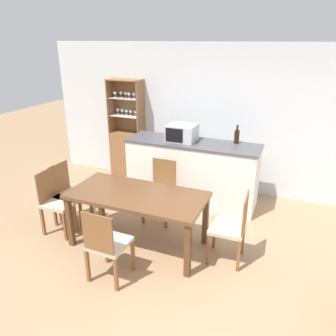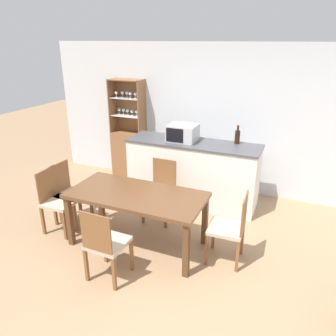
{
  "view_description": "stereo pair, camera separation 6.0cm",
  "coord_description": "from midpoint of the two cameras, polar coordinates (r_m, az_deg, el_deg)",
  "views": [
    {
      "loc": [
        1.21,
        -2.91,
        2.6
      ],
      "look_at": [
        -0.46,
        1.15,
        0.85
      ],
      "focal_mm": 35.0,
      "sensor_mm": 36.0,
      "label": 1
    },
    {
      "loc": [
        1.27,
        -2.89,
        2.6
      ],
      "look_at": [
        -0.46,
        1.15,
        0.85
      ],
      "focal_mm": 35.0,
      "sensor_mm": 36.0,
      "label": 2
    }
  ],
  "objects": [
    {
      "name": "ground_plane",
      "position": [
        4.08,
        -0.05,
        -17.81
      ],
      "size": [
        18.0,
        18.0,
        0.0
      ],
      "primitive_type": "plane",
      "color": "#A37F5B"
    },
    {
      "name": "wall_back",
      "position": [
        5.82,
        10.3,
        8.18
      ],
      "size": [
        6.8,
        0.06,
        2.55
      ],
      "color": "silver",
      "rests_on": "ground_plane"
    },
    {
      "name": "kitchen_counter",
      "position": [
        5.45,
        4.57,
        -0.76
      ],
      "size": [
        2.16,
        0.65,
        1.05
      ],
      "color": "white",
      "rests_on": "ground_plane"
    },
    {
      "name": "display_cabinet",
      "position": [
        6.48,
        -6.5,
        3.6
      ],
      "size": [
        0.64,
        0.33,
        1.91
      ],
      "color": "brown",
      "rests_on": "ground_plane"
    },
    {
      "name": "dining_table",
      "position": [
        4.24,
        -5.08,
        -5.47
      ],
      "size": [
        1.76,
        0.84,
        0.75
      ],
      "color": "brown",
      "rests_on": "ground_plane"
    },
    {
      "name": "dining_chair_side_right_far",
      "position": [
        4.1,
        11.16,
        -10.18
      ],
      "size": [
        0.43,
        0.43,
        0.92
      ],
      "rotation": [
        0.0,
        0.0,
        1.62
      ],
      "color": "#C1B299",
      "rests_on": "ground_plane"
    },
    {
      "name": "dining_chair_side_left_far",
      "position": [
        5.05,
        -16.47,
        -4.26
      ],
      "size": [
        0.43,
        0.43,
        0.92
      ],
      "rotation": [
        0.0,
        0.0,
        -1.62
      ],
      "color": "#C1B299",
      "rests_on": "ground_plane"
    },
    {
      "name": "dining_chair_head_near",
      "position": [
        3.8,
        -10.36,
        -12.84
      ],
      "size": [
        0.42,
        0.42,
        0.92
      ],
      "rotation": [
        0.0,
        0.0,
        -0.02
      ],
      "color": "#C1B299",
      "rests_on": "ground_plane"
    },
    {
      "name": "dining_chair_side_left_near",
      "position": [
        4.88,
        -18.33,
        -5.44
      ],
      "size": [
        0.42,
        0.42,
        0.92
      ],
      "rotation": [
        0.0,
        0.0,
        -1.54
      ],
      "color": "#C1B299",
      "rests_on": "ground_plane"
    },
    {
      "name": "dining_chair_head_far",
      "position": [
        4.93,
        -0.96,
        -3.96
      ],
      "size": [
        0.41,
        0.41,
        0.92
      ],
      "rotation": [
        0.0,
        0.0,
        3.14
      ],
      "color": "#C1B299",
      "rests_on": "ground_plane"
    },
    {
      "name": "microwave",
      "position": [
        5.32,
        2.91,
        6.17
      ],
      "size": [
        0.45,
        0.4,
        0.26
      ],
      "color": "#B7BABF",
      "rests_on": "kitchen_counter"
    },
    {
      "name": "wine_bottle",
      "position": [
        5.27,
        12.31,
        5.38
      ],
      "size": [
        0.08,
        0.08,
        0.3
      ],
      "color": "black",
      "rests_on": "kitchen_counter"
    }
  ]
}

